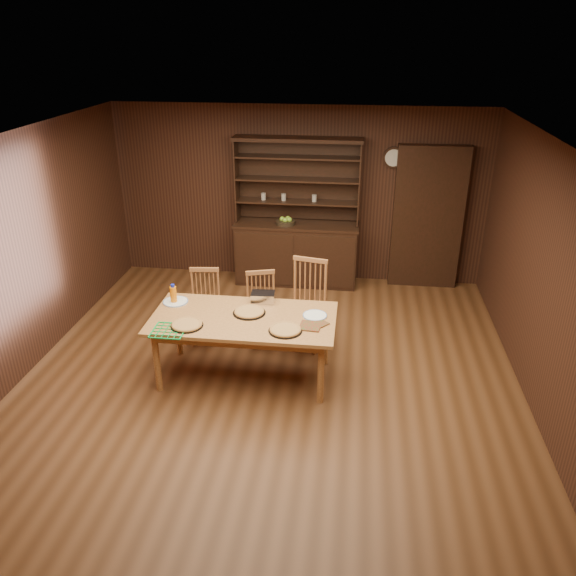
# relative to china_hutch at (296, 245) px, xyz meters

# --- Properties ---
(floor) EXTENTS (6.00, 6.00, 0.00)m
(floor) POSITION_rel_china_hutch_xyz_m (0.00, -2.75, -0.60)
(floor) COLOR brown
(floor) RESTS_ON ground
(room_shell) EXTENTS (6.00, 6.00, 6.00)m
(room_shell) POSITION_rel_china_hutch_xyz_m (0.00, -2.75, 0.98)
(room_shell) COLOR silver
(room_shell) RESTS_ON floor
(china_hutch) EXTENTS (1.84, 0.52, 2.17)m
(china_hutch) POSITION_rel_china_hutch_xyz_m (0.00, 0.00, 0.00)
(china_hutch) COLOR black
(china_hutch) RESTS_ON floor
(doorway) EXTENTS (1.00, 0.18, 2.10)m
(doorway) POSITION_rel_china_hutch_xyz_m (1.90, 0.15, 0.45)
(doorway) COLOR black
(doorway) RESTS_ON floor
(wall_clock) EXTENTS (0.30, 0.05, 0.30)m
(wall_clock) POSITION_rel_china_hutch_xyz_m (1.35, 0.20, 1.30)
(wall_clock) COLOR black
(wall_clock) RESTS_ON room_shell
(dining_table) EXTENTS (1.98, 0.99, 0.75)m
(dining_table) POSITION_rel_china_hutch_xyz_m (-0.28, -2.65, 0.08)
(dining_table) COLOR #C98846
(dining_table) RESTS_ON floor
(chair_left) EXTENTS (0.41, 0.40, 0.92)m
(chair_left) POSITION_rel_china_hutch_xyz_m (-0.92, -1.86, -0.11)
(chair_left) COLOR #B2713D
(chair_left) RESTS_ON floor
(chair_center) EXTENTS (0.46, 0.44, 0.91)m
(chair_center) POSITION_rel_china_hutch_xyz_m (-0.22, -1.83, -0.12)
(chair_center) COLOR #B2713D
(chair_center) RESTS_ON floor
(chair_right) EXTENTS (0.53, 0.51, 1.09)m
(chair_right) POSITION_rel_china_hutch_xyz_m (0.34, -1.82, -0.01)
(chair_right) COLOR #B2713D
(chair_right) RESTS_ON floor
(pizza_left) EXTENTS (0.34, 0.34, 0.04)m
(pizza_left) POSITION_rel_china_hutch_xyz_m (-0.82, -2.92, 0.17)
(pizza_left) COLOR black
(pizza_left) RESTS_ON dining_table
(pizza_right) EXTENTS (0.35, 0.35, 0.04)m
(pizza_right) POSITION_rel_china_hutch_xyz_m (0.21, -2.90, 0.17)
(pizza_right) COLOR black
(pizza_right) RESTS_ON dining_table
(pizza_center) EXTENTS (0.36, 0.36, 0.04)m
(pizza_center) POSITION_rel_china_hutch_xyz_m (-0.23, -2.56, 0.17)
(pizza_center) COLOR black
(pizza_center) RESTS_ON dining_table
(cooling_rack) EXTENTS (0.34, 0.34, 0.01)m
(cooling_rack) POSITION_rel_china_hutch_xyz_m (-0.98, -3.05, 0.16)
(cooling_rack) COLOR green
(cooling_rack) RESTS_ON dining_table
(plate_left) EXTENTS (0.28, 0.28, 0.02)m
(plate_left) POSITION_rel_china_hutch_xyz_m (-1.11, -2.40, 0.16)
(plate_left) COLOR white
(plate_left) RESTS_ON dining_table
(plate_right) EXTENTS (0.26, 0.26, 0.02)m
(plate_right) POSITION_rel_china_hutch_xyz_m (0.48, -2.54, 0.16)
(plate_right) COLOR white
(plate_right) RESTS_ON dining_table
(foil_dish) EXTENTS (0.27, 0.20, 0.11)m
(foil_dish) POSITION_rel_china_hutch_xyz_m (-0.13, -2.25, 0.21)
(foil_dish) COLOR white
(foil_dish) RESTS_ON dining_table
(juice_bottle) EXTENTS (0.07, 0.07, 0.23)m
(juice_bottle) POSITION_rel_china_hutch_xyz_m (-1.12, -2.41, 0.26)
(juice_bottle) COLOR orange
(juice_bottle) RESTS_ON dining_table
(pot_holder_a) EXTENTS (0.23, 0.23, 0.02)m
(pot_holder_a) POSITION_rel_china_hutch_xyz_m (0.45, -2.78, 0.16)
(pot_holder_a) COLOR #A61319
(pot_holder_a) RESTS_ON dining_table
(pot_holder_b) EXTENTS (0.28, 0.28, 0.01)m
(pot_holder_b) POSITION_rel_china_hutch_xyz_m (0.51, -2.71, 0.16)
(pot_holder_b) COLOR #A61319
(pot_holder_b) RESTS_ON dining_table
(fruit_bowl) EXTENTS (0.28, 0.28, 0.12)m
(fruit_bowl) POSITION_rel_china_hutch_xyz_m (-0.15, -0.07, 0.39)
(fruit_bowl) COLOR black
(fruit_bowl) RESTS_ON china_hutch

